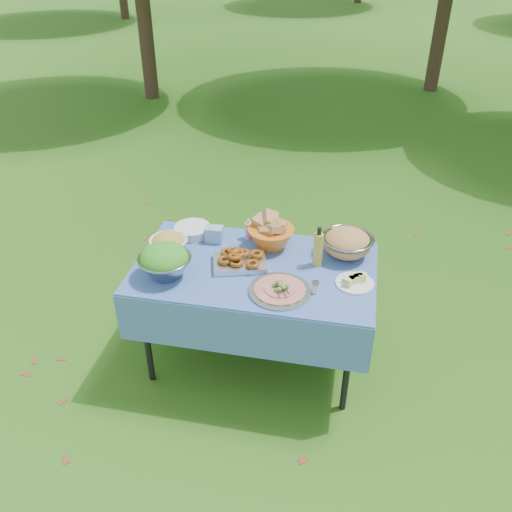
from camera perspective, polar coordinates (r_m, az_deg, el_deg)
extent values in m
plane|color=black|center=(3.78, -0.15, -10.68)|extent=(80.00, 80.00, 0.00)
cube|color=#7EAEF2|center=(3.53, -0.16, -6.23)|extent=(1.46, 0.86, 0.76)
cylinder|color=silver|center=(3.64, -6.70, 2.73)|extent=(0.29, 0.29, 0.06)
cube|color=#82ACD4|center=(3.54, -4.41, 2.30)|extent=(0.12, 0.09, 0.10)
cylinder|color=pink|center=(3.55, -0.80, 2.87)|extent=(0.05, 0.05, 0.14)
cube|color=silver|center=(3.30, -1.73, -0.43)|extent=(0.37, 0.31, 0.08)
cylinder|color=#A2A5AA|center=(3.07, 2.53, -3.16)|extent=(0.40, 0.40, 0.08)
cylinder|color=gold|center=(3.27, 6.57, 1.00)|extent=(0.07, 0.07, 0.26)
cylinder|color=silver|center=(3.19, 10.38, -2.44)|extent=(0.26, 0.26, 0.06)
cylinder|color=silver|center=(3.09, 6.24, -3.28)|extent=(0.05, 0.05, 0.07)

